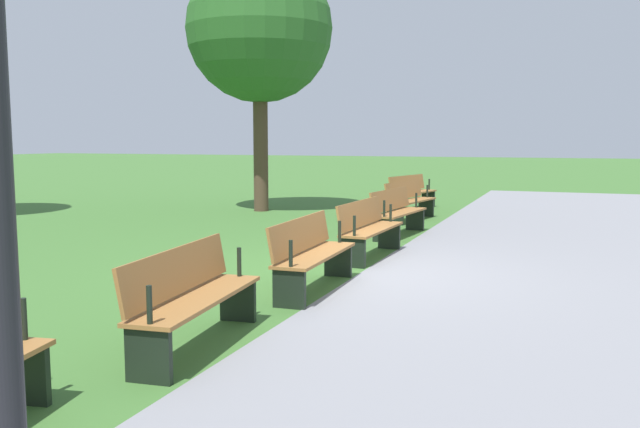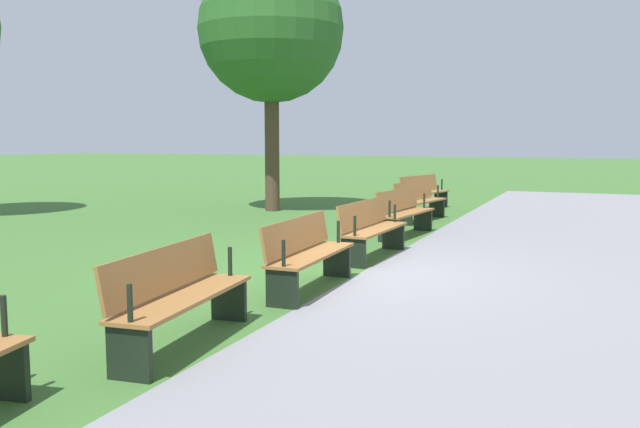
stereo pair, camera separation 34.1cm
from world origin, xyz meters
name	(u,v)px [view 2 (the right image)]	position (x,y,z in m)	size (l,w,h in m)	color
ground_plane	(349,272)	(0.00, 0.00, 0.00)	(120.00, 120.00, 0.00)	#3D6B2D
path_paving	(562,290)	(0.00, 2.80, 0.00)	(31.52, 5.28, 0.01)	gray
bench_0	(423,191)	(-8.48, -1.08, 0.48)	(1.97, 0.91, 0.89)	#996633
bench_1	(419,200)	(-6.08, -0.59, 0.48)	(1.96, 0.79, 0.89)	#996633
bench_2	(403,211)	(-3.66, -0.26, 0.48)	(1.95, 0.67, 0.89)	#996633
bench_3	(371,227)	(-1.22, -0.09, 0.48)	(1.93, 0.54, 0.89)	#996633
bench_4	(307,252)	(1.22, -0.09, 0.48)	(1.93, 0.54, 0.89)	#996633
bench_5	(179,293)	(3.66, -0.26, 0.48)	(1.95, 0.67, 0.89)	#996633
tree_0	(271,30)	(-6.69, -4.61, 4.57)	(3.67, 3.67, 6.43)	#4C3828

